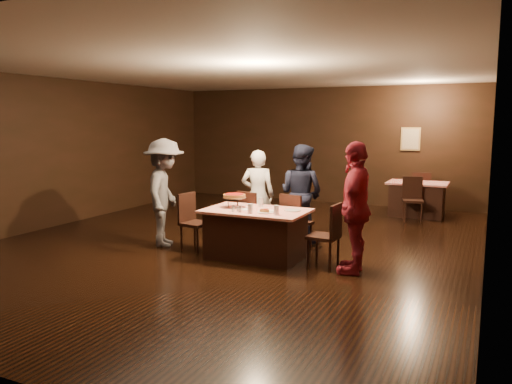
# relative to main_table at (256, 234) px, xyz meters

# --- Properties ---
(room) EXTENTS (10.00, 10.04, 3.02)m
(room) POSITION_rel_main_table_xyz_m (-0.74, 0.76, 1.75)
(room) COLOR black
(room) RESTS_ON ground
(main_table) EXTENTS (1.60, 1.00, 0.77)m
(main_table) POSITION_rel_main_table_xyz_m (0.00, 0.00, 0.00)
(main_table) COLOR red
(main_table) RESTS_ON ground
(back_table) EXTENTS (1.30, 0.90, 0.77)m
(back_table) POSITION_rel_main_table_xyz_m (1.79, 4.74, 0.00)
(back_table) COLOR #B90C0F
(back_table) RESTS_ON ground
(chair_far_left) EXTENTS (0.51, 0.51, 0.95)m
(chair_far_left) POSITION_rel_main_table_xyz_m (-0.40, 0.75, 0.09)
(chair_far_left) COLOR black
(chair_far_left) RESTS_ON ground
(chair_far_right) EXTENTS (0.51, 0.51, 0.95)m
(chair_far_right) POSITION_rel_main_table_xyz_m (0.40, 0.75, 0.09)
(chair_far_right) COLOR black
(chair_far_right) RESTS_ON ground
(chair_end_left) EXTENTS (0.47, 0.47, 0.95)m
(chair_end_left) POSITION_rel_main_table_xyz_m (-1.10, 0.00, 0.09)
(chair_end_left) COLOR black
(chair_end_left) RESTS_ON ground
(chair_end_right) EXTENTS (0.45, 0.45, 0.95)m
(chair_end_right) POSITION_rel_main_table_xyz_m (1.10, 0.00, 0.09)
(chair_end_right) COLOR black
(chair_end_right) RESTS_ON ground
(chair_back_near) EXTENTS (0.51, 0.51, 0.95)m
(chair_back_near) POSITION_rel_main_table_xyz_m (1.79, 4.04, 0.09)
(chair_back_near) COLOR black
(chair_back_near) RESTS_ON ground
(chair_back_far) EXTENTS (0.48, 0.48, 0.95)m
(chair_back_far) POSITION_rel_main_table_xyz_m (1.79, 5.34, 0.09)
(chair_back_far) COLOR black
(chair_back_far) RESTS_ON ground
(diner_white_jacket) EXTENTS (0.69, 0.56, 1.63)m
(diner_white_jacket) POSITION_rel_main_table_xyz_m (-0.49, 1.13, 0.43)
(diner_white_jacket) COLOR silver
(diner_white_jacket) RESTS_ON ground
(diner_navy_hoodie) EXTENTS (0.98, 0.84, 1.73)m
(diner_navy_hoodie) POSITION_rel_main_table_xyz_m (0.26, 1.31, 0.48)
(diner_navy_hoodie) COLOR black
(diner_navy_hoodie) RESTS_ON ground
(diner_grey_knit) EXTENTS (1.11, 1.37, 1.84)m
(diner_grey_knit) POSITION_rel_main_table_xyz_m (-1.75, 0.05, 0.54)
(diner_grey_knit) COLOR #57565B
(diner_grey_knit) RESTS_ON ground
(diner_red_shirt) EXTENTS (0.56, 1.13, 1.86)m
(diner_red_shirt) POSITION_rel_main_table_xyz_m (1.58, -0.07, 0.55)
(diner_red_shirt) COLOR maroon
(diner_red_shirt) RESTS_ON ground
(pizza_stand) EXTENTS (0.38, 0.38, 0.22)m
(pizza_stand) POSITION_rel_main_table_xyz_m (-0.40, 0.05, 0.57)
(pizza_stand) COLOR black
(pizza_stand) RESTS_ON main_table
(plate_with_slice) EXTENTS (0.25, 0.25, 0.06)m
(plate_with_slice) POSITION_rel_main_table_xyz_m (0.25, -0.18, 0.41)
(plate_with_slice) COLOR white
(plate_with_slice) RESTS_ON main_table
(plate_empty) EXTENTS (0.25, 0.25, 0.01)m
(plate_empty) POSITION_rel_main_table_xyz_m (0.55, 0.15, 0.39)
(plate_empty) COLOR white
(plate_empty) RESTS_ON main_table
(glass_front_left) EXTENTS (0.08, 0.08, 0.14)m
(glass_front_left) POSITION_rel_main_table_xyz_m (0.05, -0.30, 0.46)
(glass_front_left) COLOR silver
(glass_front_left) RESTS_ON main_table
(glass_front_right) EXTENTS (0.08, 0.08, 0.14)m
(glass_front_right) POSITION_rel_main_table_xyz_m (0.45, -0.25, 0.46)
(glass_front_right) COLOR silver
(glass_front_right) RESTS_ON main_table
(glass_back) EXTENTS (0.08, 0.08, 0.14)m
(glass_back) POSITION_rel_main_table_xyz_m (-0.05, 0.30, 0.46)
(glass_back) COLOR silver
(glass_back) RESTS_ON main_table
(condiments) EXTENTS (0.17, 0.10, 0.09)m
(condiments) POSITION_rel_main_table_xyz_m (-0.18, -0.28, 0.43)
(condiments) COLOR silver
(condiments) RESTS_ON main_table
(napkin_center) EXTENTS (0.19, 0.19, 0.01)m
(napkin_center) POSITION_rel_main_table_xyz_m (0.30, 0.00, 0.39)
(napkin_center) COLOR white
(napkin_center) RESTS_ON main_table
(napkin_left) EXTENTS (0.21, 0.21, 0.01)m
(napkin_left) POSITION_rel_main_table_xyz_m (-0.15, -0.05, 0.39)
(napkin_left) COLOR white
(napkin_left) RESTS_ON main_table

